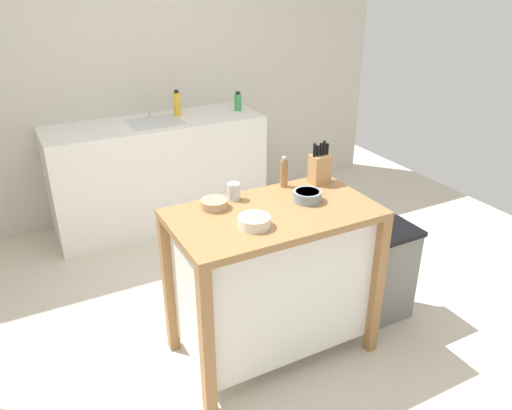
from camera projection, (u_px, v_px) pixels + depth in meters
The scene contains 14 objects.
ground_plane at pixel (235, 346), 2.99m from camera, with size 6.04×6.04×0.00m, color beige.
wall_back at pixel (121, 69), 4.15m from camera, with size 5.04×0.10×2.60m, color beige.
kitchen_island at pixel (273, 276), 2.76m from camera, with size 1.09×0.62×0.91m.
knife_block at pixel (320, 168), 2.89m from camera, with size 0.11×0.09×0.25m.
bowl_ceramic_small at pixel (254, 221), 2.42m from camera, with size 0.16×0.16×0.05m.
bowl_stoneware_deep at pixel (214, 204), 2.61m from camera, with size 0.14×0.14×0.05m.
bowl_ceramic_wide at pixel (307, 196), 2.69m from camera, with size 0.16×0.16×0.06m.
drinking_cup at pixel (234, 191), 2.70m from camera, with size 0.07×0.07×0.09m.
pepper_grinder at pixel (284, 172), 2.84m from camera, with size 0.04×0.04×0.19m.
trash_bin at pixel (383, 273), 3.14m from camera, with size 0.36×0.28×0.63m.
sink_counter at pixel (159, 173), 4.29m from camera, with size 1.80×0.60×0.92m.
sink_faucet at pixel (148, 105), 4.16m from camera, with size 0.02×0.02×0.22m.
bottle_hand_soap at pixel (238, 102), 4.38m from camera, with size 0.06×0.06×0.17m.
bottle_dish_soap at pixel (177, 104), 4.21m from camera, with size 0.06×0.06×0.22m.
Camera 1 is at (-0.97, -2.12, 2.05)m, focal length 34.79 mm.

